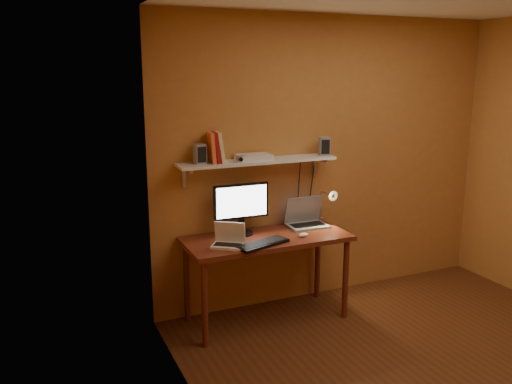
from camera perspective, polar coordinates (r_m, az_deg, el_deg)
name	(u,v)px	position (r m, az deg, el deg)	size (l,w,h in m)	color
room	(455,197)	(3.83, 20.24, -0.46)	(3.44, 3.24, 2.64)	#582D16
desk	(267,246)	(4.59, 1.15, -5.73)	(1.40, 0.60, 0.75)	maroon
wall_shelf	(258,162)	(4.59, 0.17, 3.22)	(1.40, 0.25, 0.21)	silver
monitor	(241,206)	(4.57, -1.57, -1.49)	(0.48, 0.21, 0.44)	black
laptop	(306,218)	(4.87, 5.24, -2.77)	(0.36, 0.26, 0.26)	gray
netbook	(229,239)	(4.32, -2.88, -5.01)	(0.30, 0.29, 0.19)	white
keyboard	(262,244)	(4.34, 0.69, -5.49)	(0.46, 0.15, 0.02)	black
mouse	(304,235)	(4.57, 5.03, -4.51)	(0.09, 0.06, 0.03)	white
desk_lamp	(328,202)	(4.92, 7.54, -1.00)	(0.09, 0.23, 0.38)	silver
speaker_left	(200,154)	(4.41, -5.93, 4.02)	(0.09, 0.09, 0.16)	gray
speaker_right	(324,146)	(4.85, 7.21, 4.82)	(0.09, 0.09, 0.16)	gray
books	(216,147)	(4.44, -4.27, 4.71)	(0.15, 0.18, 0.25)	orange
shelf_camera	(240,159)	(4.45, -1.71, 3.47)	(0.09, 0.05, 0.06)	silver
router	(254,157)	(4.58, -0.22, 3.70)	(0.29, 0.19, 0.05)	white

